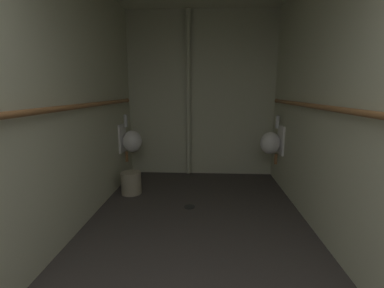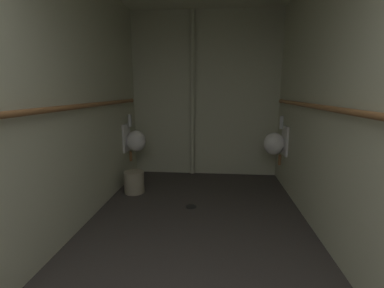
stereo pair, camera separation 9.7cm
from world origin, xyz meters
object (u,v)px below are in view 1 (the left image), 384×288
at_px(floor_drain, 190,207).
at_px(standpipe_back_wall, 188,96).
at_px(urinal_right_mid, 272,142).
at_px(urinal_left_mid, 131,141).
at_px(waste_bin, 131,183).

bearing_deg(floor_drain, standpipe_back_wall, 94.49).
xyz_separation_m(urinal_right_mid, floor_drain, (-1.20, -0.87, -0.68)).
relative_size(urinal_left_mid, floor_drain, 5.39).
relative_size(urinal_left_mid, urinal_right_mid, 1.00).
distance_m(urinal_right_mid, waste_bin, 2.18).
bearing_deg(urinal_right_mid, waste_bin, -167.51).
distance_m(floor_drain, waste_bin, 0.97).
height_order(urinal_left_mid, floor_drain, urinal_left_mid).
distance_m(urinal_right_mid, standpipe_back_wall, 1.55).
bearing_deg(urinal_left_mid, waste_bin, -76.06).
relative_size(standpipe_back_wall, floor_drain, 19.26).
relative_size(standpipe_back_wall, waste_bin, 8.57).
xyz_separation_m(urinal_right_mid, waste_bin, (-2.07, -0.46, -0.53)).
bearing_deg(urinal_right_mid, standpipe_back_wall, 160.55).
distance_m(urinal_right_mid, floor_drain, 1.63).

